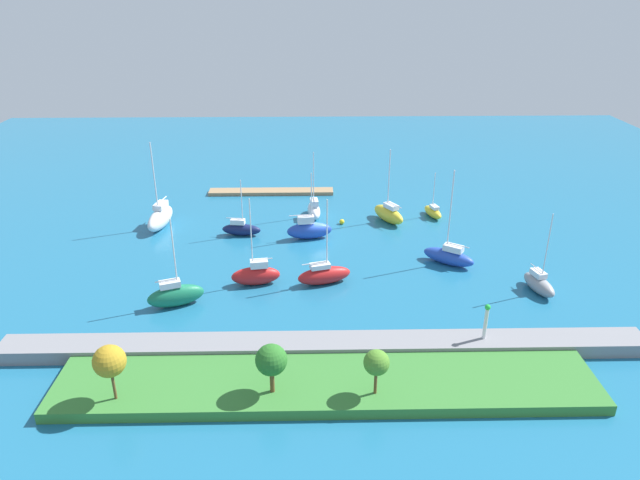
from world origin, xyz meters
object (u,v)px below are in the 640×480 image
(sailboat_gray_outer_mooring, at_px, (539,284))
(park_tree_mideast, at_px, (271,360))
(harbor_beacon, at_px, (486,319))
(pier_dock, at_px, (271,192))
(sailboat_white_near_pier, at_px, (160,217))
(park_tree_midwest, at_px, (109,361))
(sailboat_red_lone_north, at_px, (324,275))
(park_tree_west, at_px, (376,363))
(sailboat_blue_off_beacon, at_px, (449,256))
(sailboat_navy_east_end, at_px, (241,229))
(sailboat_blue_mid_basin, at_px, (309,229))
(sailboat_yellow_lone_south, at_px, (389,214))
(sailboat_red_inner_mooring, at_px, (256,275))
(sailboat_green_far_north, at_px, (176,295))
(mooring_buoy_yellow, at_px, (342,222))
(sailboat_yellow_far_south, at_px, (433,212))
(sailboat_white_by_breakwater, at_px, (314,210))

(sailboat_gray_outer_mooring, bearing_deg, park_tree_mideast, -71.73)
(harbor_beacon, bearing_deg, pier_dock, -63.31)
(sailboat_white_near_pier, bearing_deg, sailboat_gray_outer_mooring, 75.71)
(park_tree_midwest, bearing_deg, sailboat_red_lone_north, -129.82)
(park_tree_west, xyz_separation_m, park_tree_mideast, (8.70, -0.40, 0.10))
(sailboat_blue_off_beacon, height_order, sailboat_navy_east_end, sailboat_blue_off_beacon)
(sailboat_navy_east_end, relative_size, sailboat_blue_mid_basin, 0.86)
(sailboat_blue_off_beacon, xyz_separation_m, sailboat_yellow_lone_south, (5.80, -14.26, 0.14))
(harbor_beacon, distance_m, sailboat_gray_outer_mooring, 15.20)
(park_tree_mideast, distance_m, sailboat_blue_mid_basin, 34.39)
(sailboat_red_inner_mooring, xyz_separation_m, sailboat_red_lone_north, (-8.04, -0.03, -0.10))
(park_tree_west, bearing_deg, park_tree_midwest, 0.64)
(park_tree_west, distance_m, park_tree_mideast, 8.71)
(sailboat_yellow_lone_south, relative_size, sailboat_white_near_pier, 0.86)
(park_tree_mideast, bearing_deg, sailboat_green_far_north, -54.43)
(sailboat_navy_east_end, distance_m, mooring_buoy_yellow, 14.98)
(sailboat_navy_east_end, bearing_deg, sailboat_yellow_lone_south, 18.75)
(sailboat_blue_off_beacon, xyz_separation_m, sailboat_blue_mid_basin, (17.68, -8.33, 0.23))
(park_tree_west, relative_size, sailboat_gray_outer_mooring, 0.43)
(sailboat_yellow_far_south, distance_m, sailboat_red_lone_north, 27.12)
(sailboat_white_by_breakwater, distance_m, sailboat_white_near_pier, 22.69)
(sailboat_gray_outer_mooring, bearing_deg, sailboat_yellow_far_south, -175.69)
(mooring_buoy_yellow, bearing_deg, park_tree_mideast, 78.34)
(park_tree_west, xyz_separation_m, sailboat_yellow_lone_south, (-6.42, -40.45, -2.84))
(sailboat_red_inner_mooring, relative_size, sailboat_white_near_pier, 0.85)
(mooring_buoy_yellow, bearing_deg, sailboat_white_near_pier, 1.26)
(sailboat_white_by_breakwater, distance_m, sailboat_navy_east_end, 12.34)
(pier_dock, distance_m, park_tree_west, 54.90)
(sailboat_gray_outer_mooring, bearing_deg, park_tree_midwest, -79.50)
(sailboat_green_far_north, distance_m, sailboat_white_near_pier, 23.53)
(pier_dock, xyz_separation_m, sailboat_green_far_north, (8.40, 36.92, 1.05))
(harbor_beacon, bearing_deg, park_tree_west, 33.31)
(sailboat_navy_east_end, distance_m, sailboat_yellow_far_south, 29.26)
(sailboat_red_lone_north, xyz_separation_m, sailboat_white_near_pier, (23.37, -17.73, 0.37))
(park_tree_midwest, height_order, sailboat_yellow_far_south, sailboat_yellow_far_south)
(harbor_beacon, height_order, sailboat_white_by_breakwater, sailboat_white_by_breakwater)
(sailboat_blue_off_beacon, height_order, sailboat_red_lone_north, sailboat_blue_off_beacon)
(park_tree_west, relative_size, sailboat_yellow_lone_south, 0.38)
(harbor_beacon, height_order, sailboat_green_far_north, sailboat_green_far_north)
(sailboat_navy_east_end, height_order, sailboat_yellow_far_south, sailboat_navy_east_end)
(sailboat_green_far_north, relative_size, sailboat_yellow_far_south, 1.50)
(pier_dock, bearing_deg, sailboat_green_far_north, 77.18)
(harbor_beacon, relative_size, sailboat_yellow_lone_south, 0.34)
(sailboat_red_inner_mooring, bearing_deg, harbor_beacon, 141.02)
(sailboat_yellow_lone_south, distance_m, sailboat_white_by_breakwater, 11.32)
(sailboat_blue_off_beacon, distance_m, sailboat_red_lone_north, 16.69)
(sailboat_navy_east_end, bearing_deg, sailboat_blue_off_beacon, -12.81)
(park_tree_midwest, bearing_deg, sailboat_white_by_breakwater, -111.71)
(harbor_beacon, xyz_separation_m, sailboat_red_lone_north, (15.06, -13.90, -2.36))
(park_tree_midwest, height_order, park_tree_west, park_tree_midwest)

